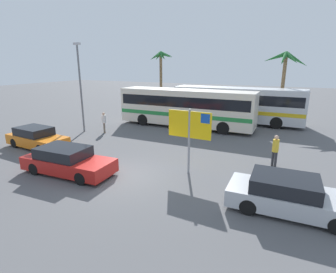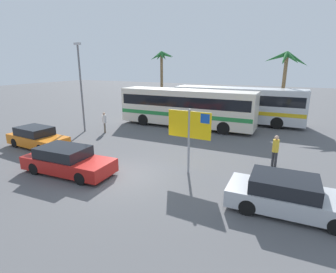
{
  "view_description": "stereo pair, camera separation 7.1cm",
  "coord_description": "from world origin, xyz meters",
  "px_view_note": "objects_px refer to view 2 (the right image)",
  "views": [
    {
      "loc": [
        6.93,
        -9.63,
        5.23
      ],
      "look_at": [
        0.77,
        3.17,
        1.3
      ],
      "focal_mm": 28.04,
      "sensor_mm": 36.0,
      "label": 1
    },
    {
      "loc": [
        6.99,
        -9.59,
        5.23
      ],
      "look_at": [
        0.77,
        3.17,
        1.3
      ],
      "focal_mm": 28.04,
      "sensor_mm": 36.0,
      "label": 2
    }
  ],
  "objects_px": {
    "car_red": "(67,161)",
    "car_silver": "(289,196)",
    "bus_front_coach": "(186,106)",
    "car_orange": "(37,138)",
    "bus_rear_coach": "(237,103)",
    "pedestrian_crossing_lot": "(275,149)",
    "pedestrian_near_sign": "(104,121)",
    "ferry_sign": "(190,127)"
  },
  "relations": [
    {
      "from": "pedestrian_crossing_lot",
      "to": "pedestrian_near_sign",
      "type": "height_order",
      "value": "pedestrian_crossing_lot"
    },
    {
      "from": "ferry_sign",
      "to": "pedestrian_crossing_lot",
      "type": "relative_size",
      "value": 1.88
    },
    {
      "from": "pedestrian_crossing_lot",
      "to": "pedestrian_near_sign",
      "type": "relative_size",
      "value": 1.05
    },
    {
      "from": "ferry_sign",
      "to": "car_red",
      "type": "relative_size",
      "value": 0.69
    },
    {
      "from": "bus_rear_coach",
      "to": "pedestrian_near_sign",
      "type": "bearing_deg",
      "value": -135.48
    },
    {
      "from": "pedestrian_near_sign",
      "to": "car_red",
      "type": "bearing_deg",
      "value": -108.52
    },
    {
      "from": "pedestrian_near_sign",
      "to": "bus_front_coach",
      "type": "bearing_deg",
      "value": -1.48
    },
    {
      "from": "car_silver",
      "to": "pedestrian_crossing_lot",
      "type": "relative_size",
      "value": 2.63
    },
    {
      "from": "bus_rear_coach",
      "to": "pedestrian_crossing_lot",
      "type": "distance_m",
      "value": 10.97
    },
    {
      "from": "car_silver",
      "to": "car_orange",
      "type": "distance_m",
      "value": 15.0
    },
    {
      "from": "bus_rear_coach",
      "to": "pedestrian_near_sign",
      "type": "xyz_separation_m",
      "value": [
        -8.51,
        -8.37,
        -0.83
      ]
    },
    {
      "from": "car_red",
      "to": "car_silver",
      "type": "xyz_separation_m",
      "value": [
        9.95,
        0.9,
        0.0
      ]
    },
    {
      "from": "bus_rear_coach",
      "to": "car_red",
      "type": "xyz_separation_m",
      "value": [
        -5.02,
        -15.48,
        -1.15
      ]
    },
    {
      "from": "bus_rear_coach",
      "to": "pedestrian_crossing_lot",
      "type": "height_order",
      "value": "bus_rear_coach"
    },
    {
      "from": "car_red",
      "to": "pedestrian_crossing_lot",
      "type": "relative_size",
      "value": 2.74
    },
    {
      "from": "bus_front_coach",
      "to": "car_red",
      "type": "relative_size",
      "value": 2.46
    },
    {
      "from": "bus_rear_coach",
      "to": "car_red",
      "type": "height_order",
      "value": "bus_rear_coach"
    },
    {
      "from": "bus_front_coach",
      "to": "car_orange",
      "type": "distance_m",
      "value": 11.59
    },
    {
      "from": "bus_front_coach",
      "to": "pedestrian_near_sign",
      "type": "xyz_separation_m",
      "value": [
        -4.97,
        -4.65,
        -0.83
      ]
    },
    {
      "from": "ferry_sign",
      "to": "car_red",
      "type": "bearing_deg",
      "value": -151.02
    },
    {
      "from": "ferry_sign",
      "to": "car_silver",
      "type": "xyz_separation_m",
      "value": [
        4.55,
        -1.75,
        -1.69
      ]
    },
    {
      "from": "car_red",
      "to": "car_silver",
      "type": "height_order",
      "value": "same"
    },
    {
      "from": "car_silver",
      "to": "pedestrian_near_sign",
      "type": "distance_m",
      "value": 14.81
    },
    {
      "from": "car_orange",
      "to": "pedestrian_near_sign",
      "type": "bearing_deg",
      "value": 77.08
    },
    {
      "from": "pedestrian_crossing_lot",
      "to": "bus_front_coach",
      "type": "bearing_deg",
      "value": -97.19
    },
    {
      "from": "bus_rear_coach",
      "to": "car_orange",
      "type": "distance_m",
      "value": 16.66
    },
    {
      "from": "bus_front_coach",
      "to": "car_orange",
      "type": "height_order",
      "value": "bus_front_coach"
    },
    {
      "from": "bus_rear_coach",
      "to": "pedestrian_crossing_lot",
      "type": "relative_size",
      "value": 6.75
    },
    {
      "from": "car_silver",
      "to": "car_orange",
      "type": "height_order",
      "value": "same"
    },
    {
      "from": "car_red",
      "to": "pedestrian_near_sign",
      "type": "xyz_separation_m",
      "value": [
        -3.48,
        7.12,
        0.32
      ]
    },
    {
      "from": "pedestrian_near_sign",
      "to": "ferry_sign",
      "type": "bearing_deg",
      "value": -71.27
    },
    {
      "from": "bus_rear_coach",
      "to": "car_orange",
      "type": "bearing_deg",
      "value": -127.03
    },
    {
      "from": "pedestrian_near_sign",
      "to": "pedestrian_crossing_lot",
      "type": "bearing_deg",
      "value": -52.64
    },
    {
      "from": "car_red",
      "to": "car_silver",
      "type": "bearing_deg",
      "value": 2.65
    },
    {
      "from": "car_orange",
      "to": "car_red",
      "type": "bearing_deg",
      "value": -19.88
    },
    {
      "from": "bus_front_coach",
      "to": "ferry_sign",
      "type": "relative_size",
      "value": 3.59
    },
    {
      "from": "car_orange",
      "to": "car_silver",
      "type": "bearing_deg",
      "value": -0.93
    },
    {
      "from": "ferry_sign",
      "to": "pedestrian_near_sign",
      "type": "xyz_separation_m",
      "value": [
        -8.89,
        4.46,
        -1.37
      ]
    },
    {
      "from": "ferry_sign",
      "to": "car_silver",
      "type": "height_order",
      "value": "ferry_sign"
    },
    {
      "from": "car_silver",
      "to": "pedestrian_near_sign",
      "type": "bearing_deg",
      "value": 153.85
    },
    {
      "from": "bus_front_coach",
      "to": "car_red",
      "type": "xyz_separation_m",
      "value": [
        -1.48,
        -11.77,
        -1.15
      ]
    },
    {
      "from": "ferry_sign",
      "to": "pedestrian_near_sign",
      "type": "relative_size",
      "value": 1.97
    }
  ]
}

